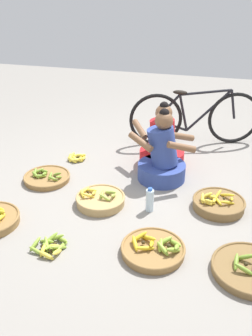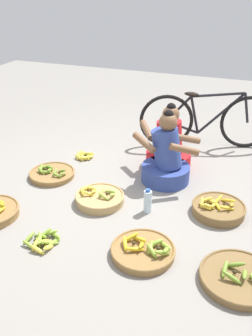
{
  "view_description": "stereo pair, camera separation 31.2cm",
  "coord_description": "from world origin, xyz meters",
  "px_view_note": "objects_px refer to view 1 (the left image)",
  "views": [
    {
      "loc": [
        0.81,
        -3.25,
        2.02
      ],
      "look_at": [
        0.0,
        -0.2,
        0.35
      ],
      "focal_mm": 39.73,
      "sensor_mm": 36.0,
      "label": 1
    },
    {
      "loc": [
        1.11,
        -3.16,
        2.02
      ],
      "look_at": [
        0.0,
        -0.2,
        0.35
      ],
      "focal_mm": 39.73,
      "sensor_mm": 36.0,
      "label": 2
    }
  ],
  "objects_px": {
    "loose_bananas_back_center": "(77,158)",
    "banana_basket_front_right": "(47,177)",
    "vendor_woman_behind": "(162,146)",
    "banana_basket_back_left": "(100,199)",
    "loose_bananas_front_left": "(51,246)",
    "water_bottle": "(150,200)",
    "banana_basket_near_bicycle": "(251,269)",
    "bicycle_leaning": "(195,118)",
    "banana_basket_back_right": "(153,249)",
    "vendor_woman_front": "(162,158)",
    "banana_basket_front_center": "(218,203)"
  },
  "relations": [
    {
      "from": "vendor_woman_behind",
      "to": "banana_basket_front_right",
      "type": "distance_m",
      "value": 1.36
    },
    {
      "from": "banana_basket_back_right",
      "to": "bicycle_leaning",
      "type": "bearing_deg",
      "value": 87.93
    },
    {
      "from": "bicycle_leaning",
      "to": "banana_basket_front_right",
      "type": "height_order",
      "value": "bicycle_leaning"
    },
    {
      "from": "banana_basket_back_right",
      "to": "banana_basket_front_center",
      "type": "relative_size",
      "value": 1.05
    },
    {
      "from": "bicycle_leaning",
      "to": "loose_bananas_front_left",
      "type": "distance_m",
      "value": 2.63
    },
    {
      "from": "loose_bananas_front_left",
      "to": "water_bottle",
      "type": "xyz_separation_m",
      "value": [
        0.67,
        0.76,
        0.08
      ]
    },
    {
      "from": "loose_bananas_front_left",
      "to": "bicycle_leaning",
      "type": "bearing_deg",
      "value": 69.66
    },
    {
      "from": "vendor_woman_front",
      "to": "banana_basket_front_center",
      "type": "relative_size",
      "value": 1.61
    },
    {
      "from": "vendor_woman_behind",
      "to": "banana_basket_front_center",
      "type": "distance_m",
      "value": 1.05
    },
    {
      "from": "banana_basket_back_right",
      "to": "banana_basket_front_center",
      "type": "distance_m",
      "value": 0.93
    },
    {
      "from": "vendor_woman_front",
      "to": "loose_bananas_back_center",
      "type": "bearing_deg",
      "value": 169.73
    },
    {
      "from": "bicycle_leaning",
      "to": "water_bottle",
      "type": "xyz_separation_m",
      "value": [
        -0.24,
        -1.69,
        -0.24
      ]
    },
    {
      "from": "banana_basket_back_left",
      "to": "banana_basket_back_right",
      "type": "distance_m",
      "value": 0.86
    },
    {
      "from": "vendor_woman_front",
      "to": "bicycle_leaning",
      "type": "height_order",
      "value": "vendor_woman_front"
    },
    {
      "from": "banana_basket_back_right",
      "to": "loose_bananas_back_center",
      "type": "height_order",
      "value": "banana_basket_back_right"
    },
    {
      "from": "vendor_woman_front",
      "to": "water_bottle",
      "type": "relative_size",
      "value": 3.26
    },
    {
      "from": "vendor_woman_front",
      "to": "loose_bananas_back_center",
      "type": "distance_m",
      "value": 1.11
    },
    {
      "from": "banana_basket_back_right",
      "to": "water_bottle",
      "type": "distance_m",
      "value": 0.62
    },
    {
      "from": "banana_basket_front_right",
      "to": "banana_basket_near_bicycle",
      "type": "distance_m",
      "value": 2.3
    },
    {
      "from": "vendor_woman_behind",
      "to": "banana_basket_back_left",
      "type": "bearing_deg",
      "value": -113.32
    },
    {
      "from": "banana_basket_front_right",
      "to": "water_bottle",
      "type": "distance_m",
      "value": 1.24
    },
    {
      "from": "vendor_woman_behind",
      "to": "loose_bananas_front_left",
      "type": "relative_size",
      "value": 2.53
    },
    {
      "from": "banana_basket_front_right",
      "to": "banana_basket_near_bicycle",
      "type": "relative_size",
      "value": 0.86
    },
    {
      "from": "bicycle_leaning",
      "to": "loose_bananas_back_center",
      "type": "bearing_deg",
      "value": -146.63
    },
    {
      "from": "banana_basket_front_center",
      "to": "loose_bananas_back_center",
      "type": "distance_m",
      "value": 1.81
    },
    {
      "from": "water_bottle",
      "to": "banana_basket_near_bicycle",
      "type": "bearing_deg",
      "value": -34.51
    },
    {
      "from": "loose_bananas_back_center",
      "to": "banana_basket_front_right",
      "type": "bearing_deg",
      "value": -103.79
    },
    {
      "from": "vendor_woman_behind",
      "to": "loose_bananas_front_left",
      "type": "distance_m",
      "value": 1.86
    },
    {
      "from": "vendor_woman_behind",
      "to": "banana_basket_near_bicycle",
      "type": "height_order",
      "value": "vendor_woman_behind"
    },
    {
      "from": "loose_bananas_back_center",
      "to": "banana_basket_near_bicycle",
      "type": "bearing_deg",
      "value": -36.33
    },
    {
      "from": "banana_basket_back_left",
      "to": "banana_basket_near_bicycle",
      "type": "relative_size",
      "value": 0.83
    },
    {
      "from": "vendor_woman_front",
      "to": "loose_bananas_front_left",
      "type": "relative_size",
      "value": 2.66
    },
    {
      "from": "vendor_woman_front",
      "to": "bicycle_leaning",
      "type": "distance_m",
      "value": 1.09
    },
    {
      "from": "banana_basket_front_right",
      "to": "banana_basket_front_center",
      "type": "xyz_separation_m",
      "value": [
        1.84,
        -0.07,
        0.02
      ]
    },
    {
      "from": "banana_basket_back_right",
      "to": "banana_basket_front_right",
      "type": "bearing_deg",
      "value": 147.27
    },
    {
      "from": "banana_basket_back_right",
      "to": "water_bottle",
      "type": "xyz_separation_m",
      "value": [
        -0.15,
        0.59,
        0.07
      ]
    },
    {
      "from": "banana_basket_near_bicycle",
      "to": "water_bottle",
      "type": "relative_size",
      "value": 2.37
    },
    {
      "from": "vendor_woman_behind",
      "to": "banana_basket_back_left",
      "type": "xyz_separation_m",
      "value": [
        -0.43,
        -0.99,
        -0.19
      ]
    },
    {
      "from": "water_bottle",
      "to": "vendor_woman_behind",
      "type": "bearing_deg",
      "value": 93.53
    },
    {
      "from": "bicycle_leaning",
      "to": "water_bottle",
      "type": "relative_size",
      "value": 6.61
    },
    {
      "from": "banana_basket_back_right",
      "to": "banana_basket_back_left",
      "type": "bearing_deg",
      "value": 138.08
    },
    {
      "from": "banana_basket_back_left",
      "to": "loose_bananas_front_left",
      "type": "relative_size",
      "value": 1.6
    },
    {
      "from": "banana_basket_back_left",
      "to": "banana_basket_back_right",
      "type": "relative_size",
      "value": 0.92
    },
    {
      "from": "bicycle_leaning",
      "to": "water_bottle",
      "type": "bearing_deg",
      "value": -98.0
    },
    {
      "from": "loose_bananas_back_center",
      "to": "water_bottle",
      "type": "height_order",
      "value": "water_bottle"
    },
    {
      "from": "banana_basket_back_left",
      "to": "banana_basket_back_right",
      "type": "height_order",
      "value": "banana_basket_back_left"
    },
    {
      "from": "bicycle_leaning",
      "to": "banana_basket_front_right",
      "type": "relative_size",
      "value": 3.23
    },
    {
      "from": "banana_basket_front_center",
      "to": "loose_bananas_front_left",
      "type": "distance_m",
      "value": 1.62
    },
    {
      "from": "banana_basket_front_right",
      "to": "banana_basket_back_right",
      "type": "relative_size",
      "value": 0.96
    },
    {
      "from": "vendor_woman_behind",
      "to": "loose_bananas_back_center",
      "type": "xyz_separation_m",
      "value": [
        -1.01,
        -0.15,
        -0.21
      ]
    }
  ]
}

